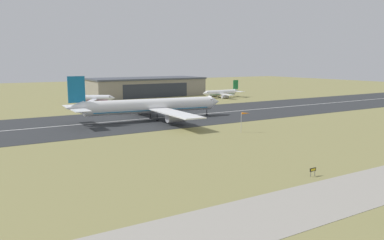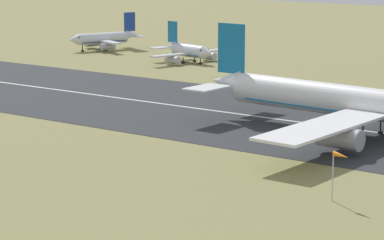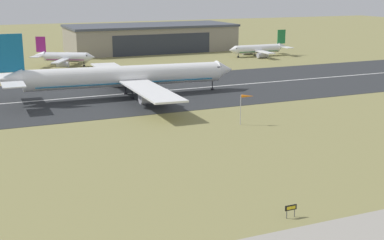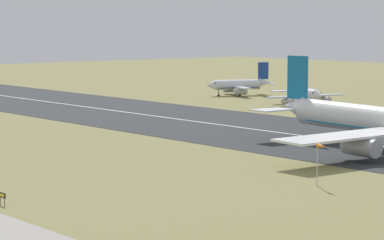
{
  "view_description": "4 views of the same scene",
  "coord_description": "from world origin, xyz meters",
  "px_view_note": "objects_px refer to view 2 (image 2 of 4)",
  "views": [
    {
      "loc": [
        -36.01,
        -11.81,
        21.07
      ],
      "look_at": [
        14.37,
        72.13,
        5.6
      ],
      "focal_mm": 35.0,
      "sensor_mm": 36.0,
      "label": 1
    },
    {
      "loc": [
        81.22,
        -17.7,
        29.85
      ],
      "look_at": [
        18.59,
        66.18,
        9.35
      ],
      "focal_mm": 85.0,
      "sensor_mm": 36.0,
      "label": 2
    },
    {
      "loc": [
        -16.5,
        -14.93,
        26.49
      ],
      "look_at": [
        16.82,
        61.53,
        5.58
      ],
      "focal_mm": 50.0,
      "sensor_mm": 36.0,
      "label": 3
    },
    {
      "loc": [
        119.39,
        -18.42,
        22.87
      ],
      "look_at": [
        18.05,
        64.0,
        8.76
      ],
      "focal_mm": 85.0,
      "sensor_mm": 36.0,
      "label": 4
    }
  ],
  "objects_px": {
    "airplane_landing": "(368,105)",
    "airplane_parked_east": "(103,39)",
    "airplane_parked_west": "(189,51)",
    "windsock_pole": "(340,158)"
  },
  "relations": [
    {
      "from": "windsock_pole",
      "to": "airplane_parked_west",
      "type": "bearing_deg",
      "value": 134.85
    },
    {
      "from": "airplane_parked_west",
      "to": "airplane_landing",
      "type": "bearing_deg",
      "value": -35.68
    },
    {
      "from": "airplane_parked_west",
      "to": "airplane_parked_east",
      "type": "bearing_deg",
      "value": 168.67
    },
    {
      "from": "airplane_landing",
      "to": "windsock_pole",
      "type": "xyz_separation_m",
      "value": [
        13.94,
        -35.8,
        0.39
      ]
    },
    {
      "from": "airplane_landing",
      "to": "windsock_pole",
      "type": "height_order",
      "value": "airplane_landing"
    },
    {
      "from": "airplane_landing",
      "to": "airplane_parked_west",
      "type": "bearing_deg",
      "value": 144.32
    },
    {
      "from": "airplane_landing",
      "to": "airplane_parked_east",
      "type": "height_order",
      "value": "airplane_landing"
    },
    {
      "from": "airplane_parked_west",
      "to": "windsock_pole",
      "type": "distance_m",
      "value": 127.32
    },
    {
      "from": "airplane_parked_west",
      "to": "windsock_pole",
      "type": "height_order",
      "value": "airplane_parked_west"
    },
    {
      "from": "airplane_landing",
      "to": "airplane_parked_east",
      "type": "distance_m",
      "value": 127.07
    }
  ]
}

